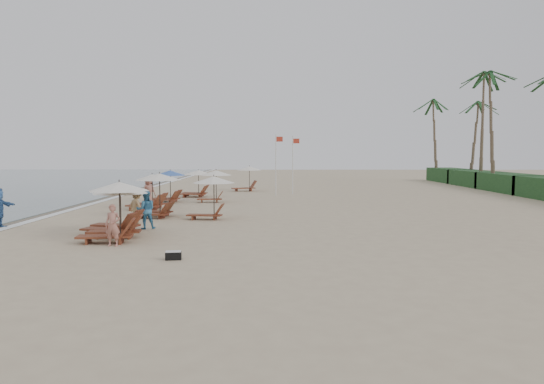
{
  "coord_description": "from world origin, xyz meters",
  "views": [
    {
      "loc": [
        1.07,
        -21.48,
        3.44
      ],
      "look_at": [
        0.97,
        5.46,
        1.3
      ],
      "focal_mm": 32.6,
      "sensor_mm": 36.0,
      "label": 1
    }
  ],
  "objects_px": {
    "lounger_station_1": "(115,210)",
    "beachgoer_mid_a": "(146,210)",
    "inland_station_1": "(214,181)",
    "lounger_station_3": "(148,194)",
    "lounger_station_5": "(196,183)",
    "flag_pole_near": "(276,162)",
    "beachgoer_near": "(113,225)",
    "inland_station_2": "(247,177)",
    "lounger_station_0": "(113,212)",
    "inland_station_0": "(210,191)",
    "lounger_station_2": "(156,194)",
    "lounger_station_4": "(167,186)",
    "beachgoer_mid_b": "(137,206)",
    "duffel_bag": "(173,255)",
    "beachgoer_far_b": "(149,191)"
  },
  "relations": [
    {
      "from": "lounger_station_1",
      "to": "lounger_station_5",
      "type": "xyz_separation_m",
      "value": [
        0.66,
        17.7,
        0.05
      ]
    },
    {
      "from": "lounger_station_5",
      "to": "beachgoer_near",
      "type": "relative_size",
      "value": 1.72
    },
    {
      "from": "lounger_station_5",
      "to": "duffel_bag",
      "type": "distance_m",
      "value": 23.01
    },
    {
      "from": "beachgoer_mid_a",
      "to": "lounger_station_5",
      "type": "bearing_deg",
      "value": -104.6
    },
    {
      "from": "inland_station_1",
      "to": "lounger_station_1",
      "type": "bearing_deg",
      "value": -100.79
    },
    {
      "from": "inland_station_0",
      "to": "inland_station_2",
      "type": "height_order",
      "value": "same"
    },
    {
      "from": "lounger_station_4",
      "to": "inland_station_2",
      "type": "bearing_deg",
      "value": 64.14
    },
    {
      "from": "lounger_station_4",
      "to": "inland_station_2",
      "type": "xyz_separation_m",
      "value": [
        4.95,
        10.22,
        0.18
      ]
    },
    {
      "from": "lounger_station_4",
      "to": "lounger_station_3",
      "type": "bearing_deg",
      "value": -93.76
    },
    {
      "from": "inland_station_0",
      "to": "inland_station_2",
      "type": "bearing_deg",
      "value": 87.48
    },
    {
      "from": "beachgoer_near",
      "to": "beachgoer_mid_b",
      "type": "distance_m",
      "value": 5.93
    },
    {
      "from": "beachgoer_mid_b",
      "to": "lounger_station_2",
      "type": "bearing_deg",
      "value": -59.5
    },
    {
      "from": "lounger_station_3",
      "to": "inland_station_2",
      "type": "xyz_separation_m",
      "value": [
        5.23,
        14.46,
        0.35
      ]
    },
    {
      "from": "inland_station_2",
      "to": "beachgoer_near",
      "type": "distance_m",
      "value": 26.64
    },
    {
      "from": "lounger_station_0",
      "to": "lounger_station_2",
      "type": "relative_size",
      "value": 1.05
    },
    {
      "from": "lounger_station_0",
      "to": "inland_station_1",
      "type": "bearing_deg",
      "value": 82.21
    },
    {
      "from": "lounger_station_3",
      "to": "lounger_station_4",
      "type": "distance_m",
      "value": 4.25
    },
    {
      "from": "lounger_station_3",
      "to": "lounger_station_0",
      "type": "bearing_deg",
      "value": -82.55
    },
    {
      "from": "inland_station_2",
      "to": "lounger_station_3",
      "type": "bearing_deg",
      "value": -109.9
    },
    {
      "from": "inland_station_1",
      "to": "flag_pole_near",
      "type": "height_order",
      "value": "flag_pole_near"
    },
    {
      "from": "inland_station_2",
      "to": "beachgoer_mid_b",
      "type": "relative_size",
      "value": 1.7
    },
    {
      "from": "lounger_station_0",
      "to": "flag_pole_near",
      "type": "height_order",
      "value": "flag_pole_near"
    },
    {
      "from": "inland_station_2",
      "to": "lounger_station_0",
      "type": "bearing_deg",
      "value": -98.59
    },
    {
      "from": "inland_station_2",
      "to": "inland_station_1",
      "type": "bearing_deg",
      "value": -99.78
    },
    {
      "from": "inland_station_0",
      "to": "beachgoer_near",
      "type": "relative_size",
      "value": 1.65
    },
    {
      "from": "lounger_station_2",
      "to": "beachgoer_mid_a",
      "type": "distance_m",
      "value": 4.11
    },
    {
      "from": "lounger_station_0",
      "to": "inland_station_0",
      "type": "xyz_separation_m",
      "value": [
        2.98,
        6.35,
        0.32
      ]
    },
    {
      "from": "beachgoer_mid_b",
      "to": "duffel_bag",
      "type": "distance_m",
      "value": 8.92
    },
    {
      "from": "lounger_station_1",
      "to": "inland_station_2",
      "type": "distance_m",
      "value": 24.0
    },
    {
      "from": "lounger_station_1",
      "to": "beachgoer_mid_a",
      "type": "xyz_separation_m",
      "value": [
        0.98,
        1.34,
        -0.16
      ]
    },
    {
      "from": "lounger_station_5",
      "to": "inland_station_0",
      "type": "relative_size",
      "value": 1.04
    },
    {
      "from": "lounger_station_5",
      "to": "beachgoer_far_b",
      "type": "relative_size",
      "value": 1.41
    },
    {
      "from": "lounger_station_1",
      "to": "inland_station_1",
      "type": "bearing_deg",
      "value": 79.21
    },
    {
      "from": "inland_station_2",
      "to": "lounger_station_2",
      "type": "bearing_deg",
      "value": -101.87
    },
    {
      "from": "inland_station_0",
      "to": "inland_station_1",
      "type": "relative_size",
      "value": 1.03
    },
    {
      "from": "lounger_station_5",
      "to": "inland_station_2",
      "type": "height_order",
      "value": "inland_station_2"
    },
    {
      "from": "lounger_station_1",
      "to": "flag_pole_near",
      "type": "xyz_separation_m",
      "value": [
        6.97,
        18.85,
        1.69
      ]
    },
    {
      "from": "lounger_station_3",
      "to": "beachgoer_mid_a",
      "type": "relative_size",
      "value": 1.52
    },
    {
      "from": "lounger_station_2",
      "to": "beachgoer_far_b",
      "type": "bearing_deg",
      "value": 108.01
    },
    {
      "from": "lounger_station_5",
      "to": "beachgoer_mid_b",
      "type": "distance_m",
      "value": 14.62
    },
    {
      "from": "lounger_station_4",
      "to": "flag_pole_near",
      "type": "xyz_separation_m",
      "value": [
        7.6,
        5.46,
        1.59
      ]
    },
    {
      "from": "lounger_station_3",
      "to": "inland_station_1",
      "type": "relative_size",
      "value": 1.05
    },
    {
      "from": "lounger_station_1",
      "to": "lounger_station_3",
      "type": "relative_size",
      "value": 1.06
    },
    {
      "from": "lounger_station_1",
      "to": "inland_station_0",
      "type": "distance_m",
      "value": 5.85
    },
    {
      "from": "lounger_station_3",
      "to": "beachgoer_near",
      "type": "relative_size",
      "value": 1.69
    },
    {
      "from": "lounger_station_2",
      "to": "lounger_station_5",
      "type": "height_order",
      "value": "lounger_station_2"
    },
    {
      "from": "inland_station_2",
      "to": "duffel_bag",
      "type": "height_order",
      "value": "inland_station_2"
    },
    {
      "from": "lounger_station_3",
      "to": "lounger_station_5",
      "type": "bearing_deg",
      "value": 79.58
    },
    {
      "from": "beachgoer_mid_b",
      "to": "flag_pole_near",
      "type": "height_order",
      "value": "flag_pole_near"
    },
    {
      "from": "beachgoer_near",
      "to": "beachgoer_mid_b",
      "type": "height_order",
      "value": "beachgoer_mid_b"
    }
  ]
}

